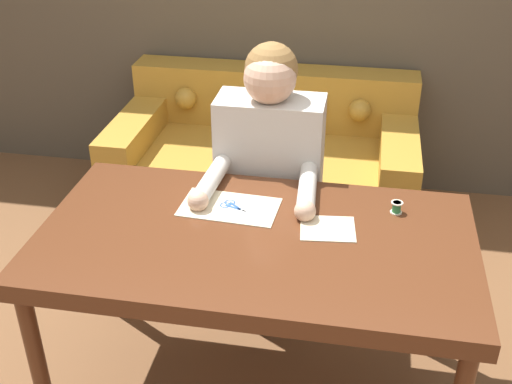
# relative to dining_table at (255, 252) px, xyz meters

# --- Properties ---
(dining_table) EXTENTS (1.55, 0.85, 0.78)m
(dining_table) POSITION_rel_dining_table_xyz_m (0.00, 0.00, 0.00)
(dining_table) COLOR #562D19
(dining_table) RESTS_ON ground_plane
(couch) EXTENTS (1.68, 0.92, 0.79)m
(couch) POSITION_rel_dining_table_xyz_m (-0.20, 1.43, -0.41)
(couch) COLOR #B7842D
(couch) RESTS_ON ground_plane
(person) EXTENTS (0.48, 0.62, 1.30)m
(person) POSITION_rel_dining_table_xyz_m (-0.04, 0.56, -0.03)
(person) COLOR #33281E
(person) RESTS_ON ground_plane
(pattern_paper_main) EXTENTS (0.38, 0.23, 0.00)m
(pattern_paper_main) POSITION_rel_dining_table_xyz_m (-0.13, 0.16, 0.08)
(pattern_paper_main) COLOR beige
(pattern_paper_main) RESTS_ON dining_table
(pattern_paper_offcut) EXTENTS (0.21, 0.19, 0.00)m
(pattern_paper_offcut) POSITION_rel_dining_table_xyz_m (0.25, 0.08, 0.08)
(pattern_paper_offcut) COLOR beige
(pattern_paper_offcut) RESTS_ON dining_table
(scissors) EXTENTS (0.19, 0.14, 0.01)m
(scissors) POSITION_rel_dining_table_xyz_m (-0.10, 0.16, 0.08)
(scissors) COLOR silver
(scissors) RESTS_ON dining_table
(thread_spool) EXTENTS (0.04, 0.04, 0.05)m
(thread_spool) POSITION_rel_dining_table_xyz_m (0.49, 0.24, 0.10)
(thread_spool) COLOR #338C4C
(thread_spool) RESTS_ON dining_table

